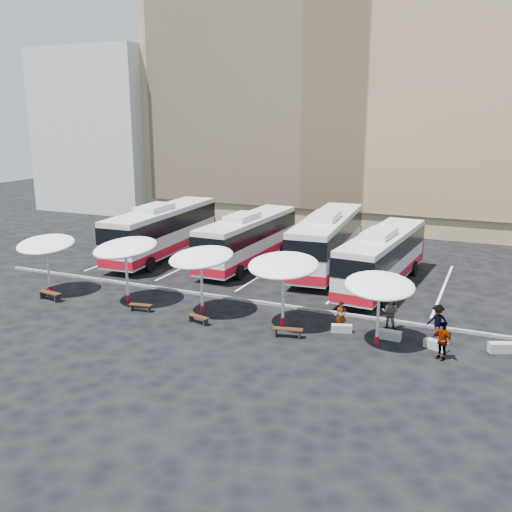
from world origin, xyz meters
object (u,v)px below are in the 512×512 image
at_px(wood_bench_1, 141,306).
at_px(sunshade_2, 201,258).
at_px(passenger_1, 390,312).
at_px(sunshade_3, 283,266).
at_px(conc_bench_0, 342,328).
at_px(sunshade_4, 380,286).
at_px(wood_bench_0, 50,294).
at_px(bus_2, 327,239).
at_px(passenger_0, 341,316).
at_px(bus_1, 248,237).
at_px(conc_bench_3, 502,348).
at_px(bus_3, 382,256).
at_px(sunshade_0, 46,245).
at_px(wood_bench_2, 198,318).
at_px(wood_bench_3, 288,331).
at_px(passenger_3, 437,320).
at_px(conc_bench_2, 436,345).
at_px(conc_bench_1, 389,335).
at_px(bus_0, 163,229).
at_px(sunshade_1, 125,248).
at_px(passenger_2, 442,340).

bearing_deg(wood_bench_1, sunshade_2, 20.07).
bearing_deg(passenger_1, sunshade_3, 24.78).
distance_m(sunshade_2, conc_bench_0, 8.58).
bearing_deg(sunshade_4, wood_bench_0, -176.39).
xyz_separation_m(bus_2, passenger_0, (4.24, -11.44, -1.40)).
bearing_deg(sunshade_2, bus_1, 100.88).
bearing_deg(conc_bench_3, bus_3, 131.83).
bearing_deg(sunshade_0, wood_bench_1, -4.93).
bearing_deg(passenger_1, sunshade_2, 16.04).
bearing_deg(wood_bench_2, sunshade_2, 111.57).
distance_m(wood_bench_3, passenger_3, 7.58).
xyz_separation_m(wood_bench_2, conc_bench_3, (15.04, 2.44, -0.08)).
xyz_separation_m(bus_3, sunshade_3, (-3.33, -9.21, 1.30)).
height_order(sunshade_3, passenger_3, sunshade_3).
distance_m(sunshade_4, passenger_3, 4.03).
bearing_deg(wood_bench_2, wood_bench_3, 1.16).
distance_m(bus_3, sunshade_4, 9.93).
bearing_deg(conc_bench_3, wood_bench_2, -170.79).
bearing_deg(wood_bench_3, sunshade_4, 12.50).
bearing_deg(bus_3, sunshade_3, -105.34).
relative_size(sunshade_3, passenger_1, 2.16).
height_order(bus_1, conc_bench_0, bus_1).
distance_m(wood_bench_2, conc_bench_0, 7.63).
xyz_separation_m(sunshade_3, conc_bench_3, (10.78, 0.88, -3.06)).
bearing_deg(bus_3, passenger_0, -87.60).
xyz_separation_m(conc_bench_2, passenger_0, (-4.84, 0.64, 0.55)).
distance_m(sunshade_2, conc_bench_1, 10.87).
height_order(wood_bench_2, passenger_3, passenger_3).
bearing_deg(wood_bench_3, bus_0, 141.59).
height_order(sunshade_4, conc_bench_2, sunshade_4).
relative_size(bus_0, passenger_1, 7.43).
distance_m(sunshade_1, wood_bench_0, 5.65).
bearing_deg(wood_bench_0, sunshade_0, 132.85).
relative_size(bus_2, bus_3, 1.09).
height_order(sunshade_2, passenger_0, sunshade_2).
distance_m(bus_0, bus_1, 7.10).
distance_m(bus_2, passenger_0, 12.28).
bearing_deg(wood_bench_2, bus_1, 102.29).
bearing_deg(sunshade_3, passenger_3, 12.89).
bearing_deg(bus_0, wood_bench_3, -41.31).
bearing_deg(wood_bench_1, bus_2, 62.23).
bearing_deg(wood_bench_3, sunshade_0, 176.88).
bearing_deg(passenger_2, bus_3, 145.94).
bearing_deg(conc_bench_1, conc_bench_3, 5.82).
height_order(wood_bench_3, passenger_2, passenger_2).
distance_m(sunshade_3, passenger_0, 3.98).
bearing_deg(sunshade_2, bus_2, 73.14).
relative_size(sunshade_4, passenger_3, 2.67).
height_order(bus_3, sunshade_0, bus_3).
bearing_deg(wood_bench_1, sunshade_4, 2.96).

